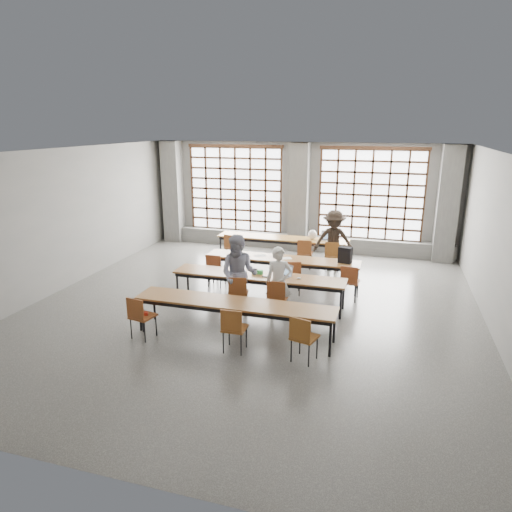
{
  "coord_description": "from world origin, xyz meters",
  "views": [
    {
      "loc": [
        2.85,
        -9.3,
        4.07
      ],
      "look_at": [
        -0.03,
        0.4,
        1.12
      ],
      "focal_mm": 32.0,
      "sensor_mm": 36.0,
      "label": 1
    }
  ],
  "objects": [
    {
      "name": "floor",
      "position": [
        0.0,
        0.0,
        0.0
      ],
      "size": [
        11.0,
        11.0,
        0.0
      ],
      "primitive_type": "plane",
      "color": "#494946",
      "rests_on": "ground"
    },
    {
      "name": "ceiling",
      "position": [
        0.0,
        0.0,
        3.5
      ],
      "size": [
        11.0,
        11.0,
        0.0
      ],
      "primitive_type": "plane",
      "rotation": [
        3.14,
        0.0,
        0.0
      ],
      "color": "silver",
      "rests_on": "floor"
    },
    {
      "name": "wall_back",
      "position": [
        0.0,
        5.5,
        1.75
      ],
      "size": [
        10.0,
        0.0,
        10.0
      ],
      "primitive_type": "plane",
      "rotation": [
        1.57,
        0.0,
        0.0
      ],
      "color": "slate",
      "rests_on": "floor"
    },
    {
      "name": "wall_front",
      "position": [
        0.0,
        -5.5,
        1.75
      ],
      "size": [
        10.0,
        0.0,
        10.0
      ],
      "primitive_type": "plane",
      "rotation": [
        -1.57,
        0.0,
        0.0
      ],
      "color": "slate",
      "rests_on": "floor"
    },
    {
      "name": "wall_left",
      "position": [
        -5.0,
        0.0,
        1.75
      ],
      "size": [
        0.0,
        11.0,
        11.0
      ],
      "primitive_type": "plane",
      "rotation": [
        1.57,
        0.0,
        1.57
      ],
      "color": "slate",
      "rests_on": "floor"
    },
    {
      "name": "wall_right",
      "position": [
        5.0,
        0.0,
        1.75
      ],
      "size": [
        0.0,
        11.0,
        11.0
      ],
      "primitive_type": "plane",
      "rotation": [
        1.57,
        0.0,
        -1.57
      ],
      "color": "slate",
      "rests_on": "floor"
    },
    {
      "name": "column_left",
      "position": [
        -4.5,
        5.22,
        1.75
      ],
      "size": [
        0.6,
        0.55,
        3.5
      ],
      "primitive_type": "cube",
      "color": "#51514E",
      "rests_on": "floor"
    },
    {
      "name": "column_mid",
      "position": [
        0.0,
        5.22,
        1.75
      ],
      "size": [
        0.6,
        0.55,
        3.5
      ],
      "primitive_type": "cube",
      "color": "#51514E",
      "rests_on": "floor"
    },
    {
      "name": "column_right",
      "position": [
        4.5,
        5.22,
        1.75
      ],
      "size": [
        0.6,
        0.55,
        3.5
      ],
      "primitive_type": "cube",
      "color": "#51514E",
      "rests_on": "floor"
    },
    {
      "name": "window_left",
      "position": [
        -2.25,
        5.42,
        1.9
      ],
      "size": [
        3.32,
        0.12,
        3.0
      ],
      "color": "white",
      "rests_on": "wall_back"
    },
    {
      "name": "window_right",
      "position": [
        2.25,
        5.42,
        1.9
      ],
      "size": [
        3.32,
        0.12,
        3.0
      ],
      "color": "white",
      "rests_on": "wall_back"
    },
    {
      "name": "sill_ledge",
      "position": [
        0.0,
        5.3,
        0.25
      ],
      "size": [
        9.8,
        0.35,
        0.5
      ],
      "primitive_type": "cube",
      "color": "#51514E",
      "rests_on": "floor"
    },
    {
      "name": "desk_row_a",
      "position": [
        -0.2,
        3.84,
        0.66
      ],
      "size": [
        4.0,
        0.7,
        0.73
      ],
      "color": "brown",
      "rests_on": "floor"
    },
    {
      "name": "desk_row_b",
      "position": [
        0.28,
        1.7,
        0.66
      ],
      "size": [
        4.0,
        0.7,
        0.73
      ],
      "color": "brown",
      "rests_on": "floor"
    },
    {
      "name": "desk_row_c",
      "position": [
        0.08,
        0.21,
        0.66
      ],
      "size": [
        4.0,
        0.7,
        0.73
      ],
      "color": "brown",
      "rests_on": "floor"
    },
    {
      "name": "desk_row_d",
      "position": [
        0.09,
        -1.51,
        0.66
      ],
      "size": [
        4.0,
        0.7,
        0.73
      ],
      "color": "brown",
      "rests_on": "floor"
    },
    {
      "name": "chair_back_left",
      "position": [
        -1.62,
        3.22,
        0.54
      ],
      "size": [
        0.5,
        0.51,
        0.88
      ],
      "color": "brown",
      "rests_on": "floor"
    },
    {
      "name": "chair_back_mid",
      "position": [
        0.6,
        3.22,
        0.54
      ],
      "size": [
        0.44,
        0.45,
        0.88
      ],
      "color": "brown",
      "rests_on": "floor"
    },
    {
      "name": "chair_back_right",
      "position": [
        1.4,
        3.22,
        0.54
      ],
      "size": [
        0.43,
        0.43,
        0.88
      ],
      "color": "brown",
      "rests_on": "floor"
    },
    {
      "name": "chair_mid_left",
      "position": [
        -1.32,
        1.07,
        0.54
      ],
      "size": [
        0.43,
        0.43,
        0.88
      ],
      "color": "maroon",
      "rests_on": "floor"
    },
    {
      "name": "chair_mid_centre",
      "position": [
        0.7,
        1.07,
        0.54
      ],
      "size": [
        0.51,
        0.51,
        0.88
      ],
      "color": "maroon",
      "rests_on": "floor"
    },
    {
      "name": "chair_mid_right",
      "position": [
        2.08,
        1.07,
        0.54
      ],
      "size": [
        0.45,
        0.46,
        0.88
      ],
      "color": "maroon",
      "rests_on": "floor"
    },
    {
      "name": "chair_front_left",
      "position": [
        -0.2,
        -0.41,
        0.54
      ],
      "size": [
        0.5,
        0.51,
        0.88
      ],
      "color": "brown",
      "rests_on": "floor"
    },
    {
      "name": "chair_front_right",
      "position": [
        0.69,
        -0.42,
        0.54
      ],
      "size": [
        0.43,
        0.43,
        0.88
      ],
      "color": "brown",
      "rests_on": "floor"
    },
    {
      "name": "chair_near_left",
      "position": [
        -1.62,
        -2.14,
        0.54
      ],
      "size": [
        0.49,
        0.49,
        0.88
      ],
      "color": "brown",
      "rests_on": "floor"
    },
    {
      "name": "chair_near_mid",
      "position": [
        0.29,
        -2.14,
        0.54
      ],
      "size": [
        0.43,
        0.43,
        0.88
      ],
      "color": "brown",
      "rests_on": "floor"
    },
    {
      "name": "chair_near_right",
      "position": [
        1.57,
        -2.13,
        0.54
      ],
      "size": [
        0.52,
        0.52,
        0.88
      ],
      "color": "brown",
      "rests_on": "floor"
    },
    {
      "name": "student_male",
      "position": [
        0.68,
        -0.29,
        0.78
      ],
      "size": [
        0.64,
        0.5,
        1.56
      ],
      "primitive_type": "imported",
      "rotation": [
        0.0,
        0.0,
        0.26
      ],
      "color": "silver",
      "rests_on": "floor"
    },
    {
      "name": "student_female",
      "position": [
        -0.22,
        -0.29,
        0.88
      ],
      "size": [
        0.9,
        0.73,
        1.76
      ],
      "primitive_type": "imported",
      "rotation": [
        0.0,
        0.0,
        0.07
      ],
      "color": "#171B46",
      "rests_on": "floor"
    },
    {
      "name": "student_back",
      "position": [
        1.4,
        3.34,
        0.87
      ],
      "size": [
        1.24,
        0.87,
        1.74
      ],
      "primitive_type": "imported",
      "rotation": [
        0.0,
        0.0,
        0.22
      ],
      "color": "black",
      "rests_on": "floor"
    },
    {
      "name": "laptop_front",
      "position": [
        0.66,
        0.32,
        0.79
      ],
      "size": [
        0.46,
        0.44,
        0.26
      ],
      "color": "#B0B0B5",
      "rests_on": "desk_row_c"
    },
    {
      "name": "laptop_back",
      "position": [
        1.14,
        3.95,
        0.79
      ],
      "size": [
        0.4,
        0.35,
        0.26
      ],
      "color": "#B6B6BB",
      "rests_on": "desk_row_a"
    },
    {
      "name": "mouse",
      "position": [
        1.03,
        0.19,
        0.75
      ],
      "size": [
        0.11,
        0.09,
        0.04
      ],
      "primitive_type": "ellipsoid",
      "rotation": [
        0.0,
        0.0,
        0.32
      ],
      "color": "white",
      "rests_on": "desk_row_c"
    },
    {
      "name": "green_box",
      "position": [
        0.03,
        0.29,
        0.78
      ],
      "size": [
        0.26,
        0.12,
        0.09
      ],
      "primitive_type": "cube",
      "rotation": [
        0.0,
        0.0,
        -0.14
      ],
      "color": "green",
      "rests_on": "desk_row_c"
    },
    {
      "name": "phone",
      "position": [
        0.26,
        0.11,
        0.74
      ],
      "size": [
        0.13,
        0.06,
        0.01
      ],
      "primitive_type": "cube",
      "rotation": [
        0.0,
        0.0,
        0.02
      ],
      "color": "black",
      "rests_on": "desk_row_c"
    },
    {
      "name": "paper_sheet_a",
      "position": [
        -0.32,
        1.75,
        0.73
      ],
      "size": [
        0.36,
        0.33,
        0.0
      ],
      "primitive_type": "cube",
      "rotation": [
        0.0,
        0.0,
        0.52
      ],
      "color": "silver",
      "rests_on": "desk_row_b"
    },
    {
      "name": "paper_sheet_c",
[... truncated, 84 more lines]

